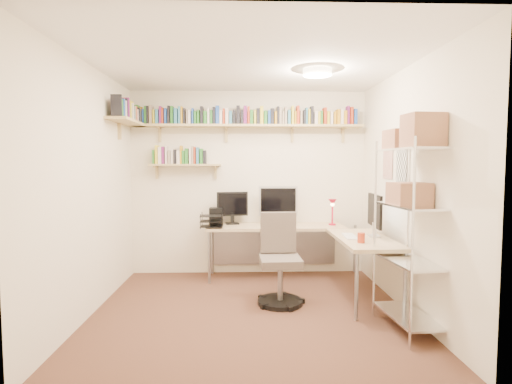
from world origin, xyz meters
TOP-DOWN VIEW (x-y plane):
  - ground at (0.00, 0.00)m, footprint 3.20×3.20m
  - room_shell at (0.00, 0.00)m, footprint 3.24×3.04m
  - wall_shelves at (-0.44, 1.30)m, footprint 3.12×1.09m
  - corner_desk at (0.48, 0.98)m, footprint 2.15×1.82m
  - office_chair at (0.32, 0.26)m, footprint 0.51×0.52m
  - wire_rack at (1.42, -0.52)m, footprint 0.43×0.78m

SIDE VIEW (x-z plane):
  - ground at x=0.00m, z-range 0.00..0.00m
  - office_chair at x=0.32m, z-range -0.08..0.90m
  - corner_desk at x=0.48m, z-range 0.09..1.30m
  - wire_rack at x=1.42m, z-range 0.42..2.35m
  - room_shell at x=0.00m, z-range 0.29..2.81m
  - wall_shelves at x=-0.44m, z-range 1.63..2.42m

